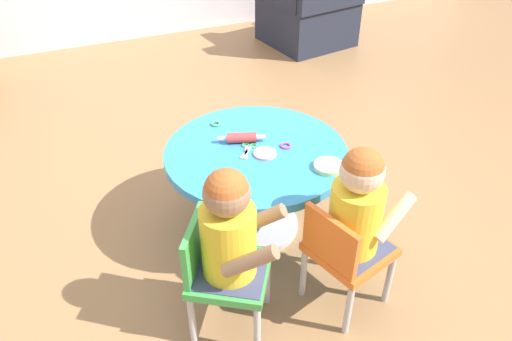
{
  "coord_description": "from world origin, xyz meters",
  "views": [
    {
      "loc": [
        -0.78,
        -1.78,
        1.76
      ],
      "look_at": [
        0.0,
        0.0,
        0.36
      ],
      "focal_mm": 34.67,
      "sensor_mm": 36.0,
      "label": 1
    }
  ],
  "objects_px": {
    "child_chair_left": "(221,271)",
    "seated_child_left": "(229,229)",
    "seated_child_right": "(358,205)",
    "rolling_pin": "(242,138)",
    "craft_table": "(256,170)",
    "child_chair_right": "(345,252)",
    "craft_scissors": "(248,149)",
    "armchair_dark": "(311,11)"
  },
  "relations": [
    {
      "from": "craft_table",
      "to": "seated_child_right",
      "type": "distance_m",
      "value": 0.64
    },
    {
      "from": "child_chair_left",
      "to": "seated_child_left",
      "type": "distance_m",
      "value": 0.23
    },
    {
      "from": "craft_table",
      "to": "craft_scissors",
      "type": "bearing_deg",
      "value": 146.67
    },
    {
      "from": "craft_table",
      "to": "seated_child_right",
      "type": "bearing_deg",
      "value": -73.59
    },
    {
      "from": "armchair_dark",
      "to": "craft_scissors",
      "type": "relative_size",
      "value": 6.12
    },
    {
      "from": "armchair_dark",
      "to": "rolling_pin",
      "type": "bearing_deg",
      "value": -126.47
    },
    {
      "from": "craft_table",
      "to": "craft_scissors",
      "type": "xyz_separation_m",
      "value": [
        -0.03,
        0.02,
        0.12
      ]
    },
    {
      "from": "child_chair_right",
      "to": "seated_child_right",
      "type": "distance_m",
      "value": 0.23
    },
    {
      "from": "child_chair_right",
      "to": "rolling_pin",
      "type": "bearing_deg",
      "value": 103.9
    },
    {
      "from": "child_chair_right",
      "to": "craft_scissors",
      "type": "bearing_deg",
      "value": 105.17
    },
    {
      "from": "craft_scissors",
      "to": "armchair_dark",
      "type": "bearing_deg",
      "value": 54.46
    },
    {
      "from": "craft_scissors",
      "to": "craft_table",
      "type": "bearing_deg",
      "value": -33.33
    },
    {
      "from": "armchair_dark",
      "to": "craft_scissors",
      "type": "height_order",
      "value": "armchair_dark"
    },
    {
      "from": "child_chair_left",
      "to": "rolling_pin",
      "type": "xyz_separation_m",
      "value": [
        0.33,
        0.59,
        0.2
      ]
    },
    {
      "from": "child_chair_left",
      "to": "child_chair_right",
      "type": "height_order",
      "value": "same"
    },
    {
      "from": "child_chair_left",
      "to": "armchair_dark",
      "type": "relative_size",
      "value": 0.63
    },
    {
      "from": "child_chair_left",
      "to": "child_chair_right",
      "type": "xyz_separation_m",
      "value": [
        0.5,
        -0.1,
        0.0
      ]
    },
    {
      "from": "child_chair_right",
      "to": "craft_scissors",
      "type": "relative_size",
      "value": 3.86
    },
    {
      "from": "seated_child_left",
      "to": "rolling_pin",
      "type": "xyz_separation_m",
      "value": [
        0.3,
        0.61,
        -0.03
      ]
    },
    {
      "from": "child_chair_left",
      "to": "armchair_dark",
      "type": "bearing_deg",
      "value": 55.01
    },
    {
      "from": "craft_table",
      "to": "child_chair_left",
      "type": "bearing_deg",
      "value": -126.37
    },
    {
      "from": "child_chair_left",
      "to": "child_chair_right",
      "type": "bearing_deg",
      "value": -11.84
    },
    {
      "from": "seated_child_left",
      "to": "seated_child_right",
      "type": "xyz_separation_m",
      "value": [
        0.5,
        -0.07,
        0.0
      ]
    },
    {
      "from": "rolling_pin",
      "to": "craft_scissors",
      "type": "distance_m",
      "value": 0.07
    },
    {
      "from": "child_chair_right",
      "to": "rolling_pin",
      "type": "height_order",
      "value": "child_chair_right"
    },
    {
      "from": "craft_table",
      "to": "seated_child_left",
      "type": "distance_m",
      "value": 0.64
    },
    {
      "from": "child_chair_right",
      "to": "seated_child_right",
      "type": "relative_size",
      "value": 1.05
    },
    {
      "from": "seated_child_left",
      "to": "craft_scissors",
      "type": "distance_m",
      "value": 0.62
    },
    {
      "from": "child_chair_right",
      "to": "seated_child_right",
      "type": "height_order",
      "value": "seated_child_right"
    },
    {
      "from": "child_chair_right",
      "to": "craft_scissors",
      "type": "distance_m",
      "value": 0.67
    },
    {
      "from": "craft_table",
      "to": "rolling_pin",
      "type": "bearing_deg",
      "value": 111.58
    },
    {
      "from": "craft_table",
      "to": "child_chair_left",
      "type": "relative_size",
      "value": 1.62
    },
    {
      "from": "seated_child_left",
      "to": "seated_child_right",
      "type": "relative_size",
      "value": 1.0
    },
    {
      "from": "rolling_pin",
      "to": "craft_table",
      "type": "bearing_deg",
      "value": -68.42
    },
    {
      "from": "craft_scissors",
      "to": "child_chair_right",
      "type": "bearing_deg",
      "value": -74.83
    },
    {
      "from": "child_chair_right",
      "to": "armchair_dark",
      "type": "xyz_separation_m",
      "value": [
        1.35,
        2.75,
        0.0
      ]
    },
    {
      "from": "craft_table",
      "to": "craft_scissors",
      "type": "height_order",
      "value": "craft_scissors"
    },
    {
      "from": "armchair_dark",
      "to": "craft_scissors",
      "type": "xyz_separation_m",
      "value": [
        -1.52,
        -2.13,
        0.17
      ]
    },
    {
      "from": "seated_child_left",
      "to": "rolling_pin",
      "type": "distance_m",
      "value": 0.68
    },
    {
      "from": "child_chair_left",
      "to": "seated_child_left",
      "type": "height_order",
      "value": "seated_child_left"
    },
    {
      "from": "child_chair_left",
      "to": "seated_child_right",
      "type": "relative_size",
      "value": 1.05
    },
    {
      "from": "seated_child_left",
      "to": "craft_scissors",
      "type": "height_order",
      "value": "seated_child_left"
    }
  ]
}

